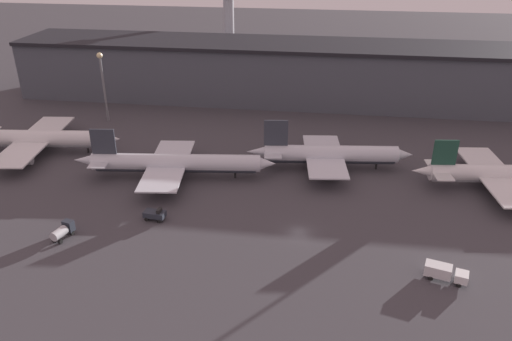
{
  "coord_description": "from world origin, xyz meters",
  "views": [
    {
      "loc": [
        3.42,
        -86.27,
        56.82
      ],
      "look_at": [
        -11.11,
        15.28,
        6.0
      ],
      "focal_mm": 35.0,
      "sensor_mm": 36.0,
      "label": 1
    }
  ],
  "objects": [
    {
      "name": "ground",
      "position": [
        0.0,
        0.0,
        0.0
      ],
      "size": [
        600.0,
        600.0,
        0.0
      ],
      "primitive_type": "plane",
      "color": "#423F44"
    },
    {
      "name": "terminal_building",
      "position": [
        0.0,
        85.5,
        10.25
      ],
      "size": [
        209.43,
        26.58,
        20.4
      ],
      "color": "#4C515B",
      "rests_on": "ground"
    },
    {
      "name": "airplane_0",
      "position": [
        -73.5,
        30.36,
        3.89
      ],
      "size": [
        45.17,
        36.47,
        12.57
      ],
      "rotation": [
        0.0,
        0.0,
        0.11
      ],
      "color": "white",
      "rests_on": "ground"
    },
    {
      "name": "airplane_1",
      "position": [
        -32.29,
        20.79,
        3.78
      ],
      "size": [
        50.22,
        30.03,
        12.64
      ],
      "rotation": [
        0.0,
        0.0,
        0.11
      ],
      "color": "silver",
      "rests_on": "ground"
    },
    {
      "name": "airplane_2",
      "position": [
        5.6,
        31.26,
        3.86
      ],
      "size": [
        42.62,
        27.32,
        13.06
      ],
      "rotation": [
        0.0,
        0.0,
        0.11
      ],
      "color": "silver",
      "rests_on": "ground"
    },
    {
      "name": "airplane_3",
      "position": [
        45.99,
        26.54,
        3.58
      ],
      "size": [
        42.48,
        32.37,
        12.11
      ],
      "rotation": [
        0.0,
        0.0,
        0.11
      ],
      "color": "white",
      "rests_on": "ground"
    },
    {
      "name": "service_vehicle_0",
      "position": [
        -30.82,
        0.81,
        1.29
      ],
      "size": [
        4.74,
        2.82,
        2.76
      ],
      "rotation": [
        0.0,
        0.0,
        -0.1
      ],
      "color": "#282D38",
      "rests_on": "ground"
    },
    {
      "name": "service_vehicle_2",
      "position": [
        26.35,
        -11.34,
        1.62
      ],
      "size": [
        7.77,
        4.48,
        2.82
      ],
      "rotation": [
        0.0,
        0.0,
        -0.28
      ],
      "color": "white",
      "rests_on": "ground"
    },
    {
      "name": "service_vehicle_3",
      "position": [
        -46.86,
        -8.51,
        1.64
      ],
      "size": [
        3.28,
        5.41,
        3.01
      ],
      "rotation": [
        0.0,
        0.0,
        1.31
      ],
      "color": "#282D38",
      "rests_on": "ground"
    },
    {
      "name": "lamp_post_0",
      "position": [
        -65.05,
        56.55,
        14.18
      ],
      "size": [
        1.8,
        1.8,
        21.89
      ],
      "color": "slate",
      "rests_on": "ground"
    },
    {
      "name": "control_tower",
      "position": [
        -38.77,
        127.24,
        24.03
      ],
      "size": [
        9.0,
        9.0,
        41.26
      ],
      "color": "#99999E",
      "rests_on": "ground"
    }
  ]
}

